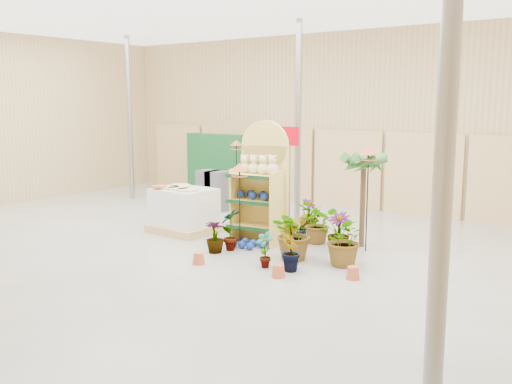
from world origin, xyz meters
TOP-DOWN VIEW (x-y plane):
  - room at (0.00, 0.91)m, footprint 15.20×12.10m
  - display_shelf at (0.32, 1.65)m, footprint 1.08×0.77m
  - teddy_bears at (0.35, 1.54)m, footprint 0.88×0.23m
  - gazing_balls_shelf at (0.32, 1.52)m, footprint 0.88×0.30m
  - gazing_balls_floor at (0.42, 1.06)m, footprint 0.63×0.39m
  - pallet_stack at (-1.45, 1.32)m, footprint 1.34×1.13m
  - charcoal_planters at (-2.53, 3.57)m, footprint 0.80×0.50m
  - trellis_stock at (-3.80, 5.20)m, footprint 2.00×0.30m
  - offer_sign at (0.10, 2.98)m, footprint 0.50×0.08m
  - bird_table_front at (0.32, 0.95)m, footprint 0.34×0.34m
  - bird_table_right at (2.34, 2.15)m, footprint 0.34×0.34m
  - bird_table_back at (-2.42, 4.37)m, footprint 0.34×0.34m
  - palm at (2.12, 2.41)m, footprint 0.70×0.70m
  - potted_plant_0 at (0.27, 0.74)m, footprint 0.30×0.44m
  - potted_plant_1 at (1.47, 0.90)m, footprint 0.51×0.49m
  - potted_plant_2 at (1.55, 0.94)m, footprint 0.99×1.07m
  - potted_plant_3 at (1.92, 1.85)m, footprint 0.43×0.43m
  - potted_plant_5 at (0.96, 2.13)m, footprint 0.35×0.37m
  - potted_plant_6 at (1.32, 2.10)m, footprint 0.64×0.73m
  - potted_plant_7 at (0.15, 0.43)m, footprint 0.46×0.46m
  - potted_plant_8 at (1.42, 0.20)m, footprint 0.35×0.27m
  - potted_plant_9 at (1.92, 0.24)m, footprint 0.47×0.48m
  - potted_plant_10 at (2.43, 1.02)m, footprint 1.01×1.07m
  - potted_plant_11 at (0.64, 2.94)m, footprint 0.42×0.42m

SIDE VIEW (x-z plane):
  - gazing_balls_floor at x=0.42m, z-range 0.00..0.15m
  - potted_plant_5 at x=0.96m, z-range 0.00..0.54m
  - potted_plant_7 at x=0.15m, z-range 0.00..0.60m
  - potted_plant_8 at x=1.42m, z-range 0.00..0.62m
  - potted_plant_9 at x=1.92m, z-range 0.00..0.68m
  - potted_plant_11 at x=0.64m, z-range 0.00..0.70m
  - potted_plant_1 at x=1.47m, z-range 0.00..0.72m
  - potted_plant_3 at x=1.92m, z-range 0.00..0.73m
  - potted_plant_6 at x=1.32m, z-range 0.00..0.80m
  - potted_plant_0 at x=0.27m, z-range 0.00..0.82m
  - potted_plant_10 at x=2.43m, z-range 0.00..0.93m
  - pallet_stack at x=-1.45m, z-range -0.02..0.95m
  - potted_plant_2 at x=1.55m, z-range 0.00..0.97m
  - charcoal_planters at x=-2.53m, z-range 0.00..1.00m
  - trellis_stock at x=-3.80m, z-range 0.00..1.80m
  - gazing_balls_shelf at x=0.32m, z-range 0.85..1.02m
  - display_shelf at x=0.32m, z-range -0.10..2.28m
  - bird_table_front at x=0.32m, z-range 0.68..2.30m
  - teddy_bears at x=0.35m, z-range 1.32..1.69m
  - offer_sign at x=0.10m, z-range 0.47..2.67m
  - bird_table_back at x=-2.42m, z-range 0.74..2.48m
  - palm at x=2.12m, z-range 0.68..2.56m
  - bird_table_right at x=2.34m, z-range 0.83..2.77m
  - room at x=0.00m, z-range -0.14..4.56m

